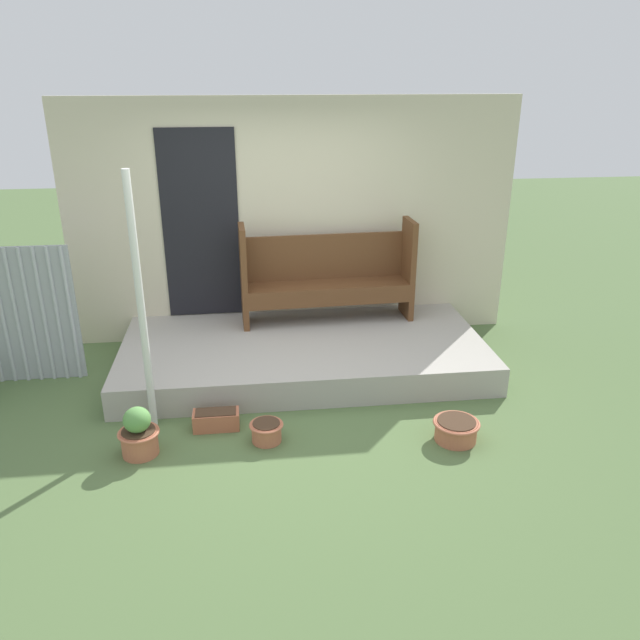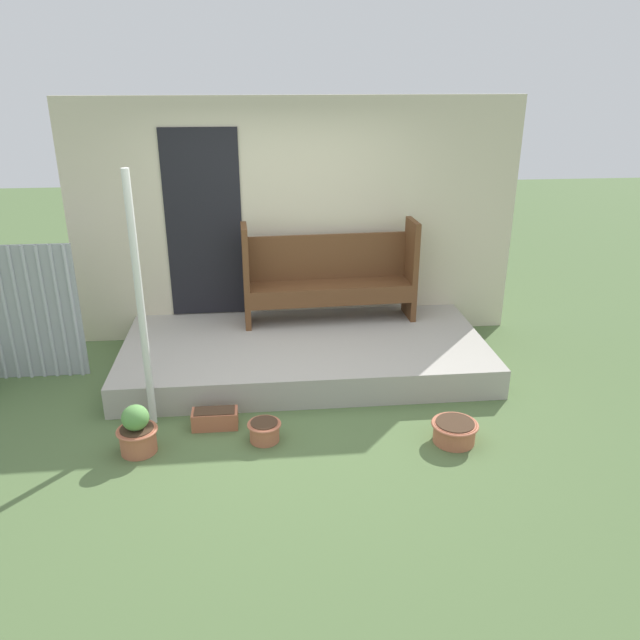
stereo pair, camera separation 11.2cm
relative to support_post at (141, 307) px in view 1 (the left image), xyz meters
The scene contains 9 objects.
ground_plane 1.61m from the support_post, ahead, with size 24.00×24.00×0.00m, color #516B3D.
porch_slab 1.92m from the support_post, 34.53° to the left, with size 3.63×1.75×0.29m.
house_wall 2.31m from the support_post, 54.12° to the left, with size 4.83×0.08×2.60m.
support_post is the anchor object (origin of this frame).
bench 2.31m from the support_post, 42.07° to the left, with size 1.85×0.47×1.08m.
flower_pot_left 1.01m from the support_post, 96.27° to the right, with size 0.33×0.33×0.41m.
flower_pot_middle 1.42m from the support_post, 21.85° to the right, with size 0.28×0.28×0.17m.
flower_pot_right 2.74m from the support_post, 12.54° to the right, with size 0.38×0.38×0.18m.
planter_box_rect 1.14m from the support_post, 13.82° to the right, with size 0.39×0.18×0.16m.
Camera 1 is at (-0.34, -4.86, 2.83)m, focal length 35.00 mm.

